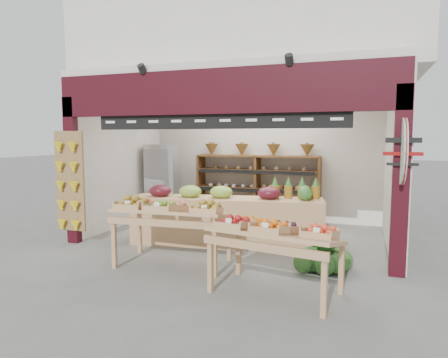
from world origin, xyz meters
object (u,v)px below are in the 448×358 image
(back_shelving, at_px, (257,174))
(watermelon_pile, at_px, (323,256))
(display_table_left, at_px, (167,210))
(cardboard_stack, at_px, (198,217))
(mid_counter, at_px, (226,219))
(display_table_right, at_px, (272,232))
(refrigerator, at_px, (163,181))

(back_shelving, bearing_deg, watermelon_pile, -59.97)
(display_table_left, xyz_separation_m, watermelon_pile, (2.30, 0.45, -0.61))
(back_shelving, height_order, cardboard_stack, back_shelving)
(cardboard_stack, bearing_deg, back_shelving, 52.99)
(mid_counter, relative_size, display_table_right, 2.06)
(mid_counter, relative_size, watermelon_pile, 4.24)
(back_shelving, distance_m, watermelon_pile, 3.68)
(display_table_left, relative_size, watermelon_pile, 2.11)
(refrigerator, relative_size, watermelon_pile, 2.15)
(display_table_right, xyz_separation_m, watermelon_pile, (0.53, 1.06, -0.56))
(refrigerator, distance_m, watermelon_pile, 4.81)
(back_shelving, relative_size, refrigerator, 1.62)
(refrigerator, relative_size, cardboard_stack, 1.72)
(cardboard_stack, xyz_separation_m, display_table_left, (0.44, -2.28, 0.57))
(mid_counter, bearing_deg, display_table_left, -111.33)
(back_shelving, height_order, watermelon_pile, back_shelving)
(display_table_left, height_order, watermelon_pile, display_table_left)
(refrigerator, bearing_deg, cardboard_stack, -42.23)
(mid_counter, height_order, watermelon_pile, mid_counter)
(back_shelving, height_order, mid_counter, back_shelving)
(back_shelving, xyz_separation_m, mid_counter, (-0.00, -2.24, -0.61))
(back_shelving, distance_m, mid_counter, 2.32)
(cardboard_stack, xyz_separation_m, display_table_right, (2.21, -2.89, 0.52))
(refrigerator, height_order, watermelon_pile, refrigerator)
(back_shelving, xyz_separation_m, display_table_left, (-0.51, -3.55, -0.26))
(cardboard_stack, xyz_separation_m, watermelon_pile, (2.74, -1.83, -0.05))
(refrigerator, distance_m, display_table_right, 5.05)
(back_shelving, bearing_deg, display_table_right, -73.16)
(mid_counter, distance_m, display_table_left, 1.45)
(cardboard_stack, relative_size, mid_counter, 0.29)
(back_shelving, distance_m, display_table_left, 3.59)
(refrigerator, height_order, display_table_left, refrigerator)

